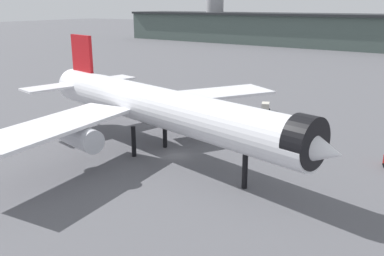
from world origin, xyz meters
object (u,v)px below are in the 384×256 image
(traffic_cone_wingtip, at_px, (200,104))
(airliner_near_gate, at_px, (158,108))
(baggage_cart_trailing, at_px, (265,107))
(traffic_cone_near_nose, at_px, (178,104))
(service_truck_front, at_px, (107,99))

(traffic_cone_wingtip, bearing_deg, airliner_near_gate, -70.69)
(baggage_cart_trailing, distance_m, traffic_cone_wingtip, 14.61)
(traffic_cone_near_nose, bearing_deg, service_truck_front, -146.22)
(airliner_near_gate, distance_m, traffic_cone_wingtip, 33.79)
(service_truck_front, height_order, traffic_cone_wingtip, service_truck_front)
(baggage_cart_trailing, height_order, traffic_cone_wingtip, baggage_cart_trailing)
(airliner_near_gate, height_order, traffic_cone_near_nose, airliner_near_gate)
(service_truck_front, bearing_deg, traffic_cone_wingtip, 130.84)
(service_truck_front, distance_m, traffic_cone_wingtip, 20.40)
(service_truck_front, xyz_separation_m, traffic_cone_wingtip, (16.94, 11.29, -1.30))
(traffic_cone_near_nose, height_order, traffic_cone_wingtip, traffic_cone_wingtip)
(airliner_near_gate, xyz_separation_m, traffic_cone_near_nose, (-14.97, 28.54, -6.95))
(service_truck_front, bearing_deg, airliner_near_gate, 61.60)
(baggage_cart_trailing, bearing_deg, airliner_near_gate, -24.08)
(traffic_cone_near_nose, bearing_deg, airliner_near_gate, -62.32)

